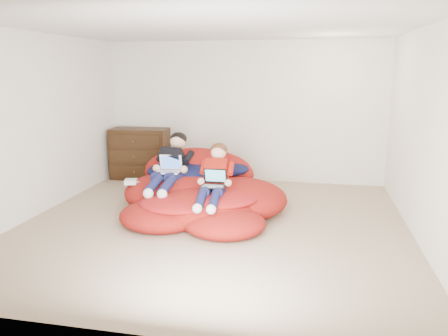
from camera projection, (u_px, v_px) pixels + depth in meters
room_shell at (213, 209)px, 5.69m from camera, size 5.10×5.10×2.77m
dresser at (140, 154)px, 8.13m from camera, size 1.07×0.61×0.94m
beanbag_pile at (200, 194)px, 6.26m from camera, size 2.41×2.34×0.87m
cream_pillow at (182, 157)px, 7.00m from camera, size 0.47×0.30×0.30m
older_boy at (172, 162)px, 6.30m from camera, size 0.41×1.24×0.73m
younger_boy at (215, 175)px, 5.74m from camera, size 0.32×1.02×0.73m
laptop_white at (169, 168)px, 6.20m from camera, size 0.33×0.29×0.23m
laptop_black at (214, 182)px, 5.71m from camera, size 0.31×0.29×0.22m
power_adapter at (131, 182)px, 6.28m from camera, size 0.21×0.21×0.06m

